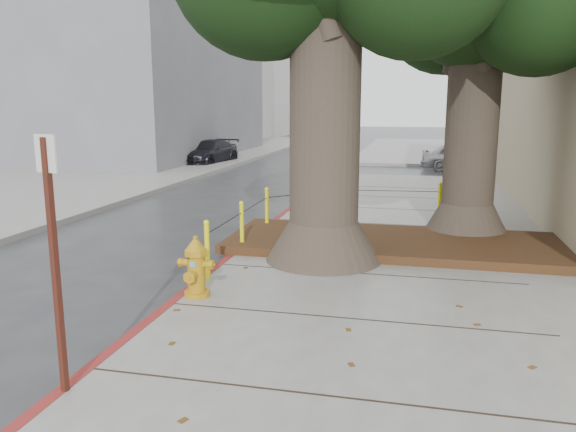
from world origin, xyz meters
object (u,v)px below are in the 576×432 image
car_red (574,158)px  signpost (54,251)px  car_dark (209,152)px  fire_hydrant (196,267)px  car_silver (463,157)px

car_red → signpost: bearing=149.7°
signpost → car_dark: signpost is taller
fire_hydrant → car_dark: bearing=112.5°
signpost → car_silver: size_ratio=0.68×
car_red → fire_hydrant: bearing=147.1°
fire_hydrant → car_dark: size_ratio=0.22×
car_silver → car_red: 4.70m
car_silver → fire_hydrant: bearing=168.4°
fire_hydrant → signpost: bearing=-91.9°
car_dark → car_silver: bearing=7.5°
signpost → fire_hydrant: bearing=98.5°
car_silver → car_red: car_silver is taller
fire_hydrant → signpost: size_ratio=0.36×
car_silver → signpost: bearing=169.9°
car_silver → car_red: (4.65, 0.67, -0.02)m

